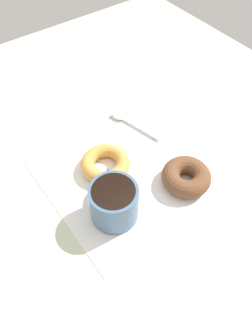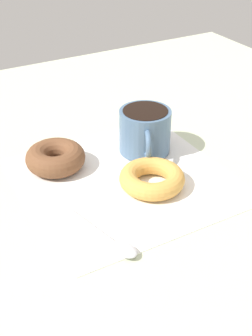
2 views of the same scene
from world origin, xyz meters
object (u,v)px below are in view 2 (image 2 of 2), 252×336
coffee_cup (145,130)px  spoon (115,242)px  donut_far (153,178)px  donut_near_cup (55,158)px

coffee_cup → spoon: bearing=-40.2°
spoon → coffee_cup: bearing=139.8°
donut_far → spoon: (9.19, -11.60, -1.03)cm
coffee_cup → donut_far: size_ratio=1.11×
coffee_cup → donut_near_cup: 16.03cm
coffee_cup → donut_near_cup: coffee_cup is taller
spoon → donut_far: bearing=128.4°
coffee_cup → donut_far: (9.96, -4.59, -2.56)cm
donut_far → coffee_cup: bearing=155.3°
donut_far → spoon: 14.84cm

